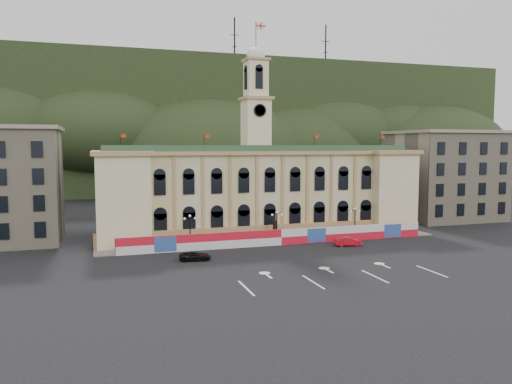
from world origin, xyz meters
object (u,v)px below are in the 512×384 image
object	(u,v)px
statue	(275,234)
black_suv	(195,256)
red_sedan	(348,241)
lamp_center	(277,224)

from	to	relation	value
statue	black_suv	xyz separation A→B (m)	(-14.83, -9.27, -0.58)
red_sedan	black_suv	bearing A→B (deg)	106.11
black_suv	statue	bearing A→B (deg)	-50.13
lamp_center	black_suv	world-z (taller)	lamp_center
statue	lamp_center	world-z (taller)	lamp_center
lamp_center	red_sedan	xyz separation A→B (m)	(9.69, -5.72, -2.37)
lamp_center	red_sedan	bearing A→B (deg)	-30.56
black_suv	lamp_center	bearing A→B (deg)	-52.99
red_sedan	statue	bearing A→B (deg)	65.44
lamp_center	red_sedan	distance (m)	11.50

